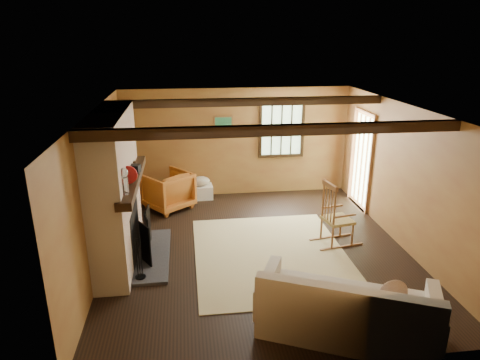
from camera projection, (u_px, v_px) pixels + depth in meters
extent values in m
plane|color=black|center=(257.00, 249.00, 7.29)|extent=(5.50, 5.50, 0.00)
cube|color=olive|center=(237.00, 143.00, 9.48)|extent=(5.00, 0.02, 2.40)
cube|color=olive|center=(303.00, 272.00, 4.33)|extent=(5.00, 0.02, 2.40)
cube|color=olive|center=(98.00, 190.00, 6.60)|extent=(0.02, 5.50, 2.40)
cube|color=olive|center=(404.00, 177.00, 7.21)|extent=(0.02, 5.50, 2.40)
cube|color=silver|center=(259.00, 109.00, 6.52)|extent=(5.00, 5.50, 0.02)
cube|color=black|center=(275.00, 130.00, 5.41)|extent=(5.00, 0.12, 0.14)
cube|color=black|center=(247.00, 102.00, 7.66)|extent=(5.00, 0.12, 0.14)
cube|color=black|center=(282.00, 128.00, 9.48)|extent=(1.02, 0.06, 1.32)
cube|color=#ADD1A0|center=(281.00, 128.00, 9.51)|extent=(0.90, 0.01, 1.20)
cube|color=black|center=(282.00, 128.00, 9.49)|extent=(0.90, 0.03, 0.02)
cube|color=brown|center=(361.00, 160.00, 8.87)|extent=(0.06, 1.00, 2.06)
cube|color=#ADD1A0|center=(362.00, 160.00, 8.87)|extent=(0.01, 0.80, 1.85)
cube|color=brown|center=(223.00, 125.00, 9.29)|extent=(0.42, 0.03, 0.42)
cube|color=#257159|center=(223.00, 126.00, 9.28)|extent=(0.36, 0.01, 0.36)
cube|color=#AA5842|center=(115.00, 189.00, 6.63)|extent=(0.50, 2.20, 2.40)
cube|color=black|center=(124.00, 233.00, 6.88)|extent=(0.38, 1.00, 0.85)
cube|color=#3C3C41|center=(153.00, 255.00, 7.07)|extent=(0.55, 1.80, 0.05)
cube|color=black|center=(132.00, 180.00, 6.61)|extent=(0.22, 2.30, 0.12)
cube|color=black|center=(145.00, 244.00, 6.66)|extent=(0.19, 0.29, 0.66)
cube|color=black|center=(147.00, 234.00, 6.99)|extent=(0.10, 0.33, 0.66)
cube|color=black|center=(148.00, 226.00, 7.31)|extent=(0.05, 0.33, 0.66)
cylinder|color=black|center=(141.00, 277.00, 6.36)|extent=(0.16, 0.16, 0.02)
cylinder|color=black|center=(137.00, 259.00, 6.23)|extent=(0.01, 0.01, 0.64)
cylinder|color=black|center=(139.00, 258.00, 6.26)|extent=(0.01, 0.01, 0.64)
cylinder|color=black|center=(141.00, 257.00, 6.29)|extent=(0.01, 0.01, 0.64)
cylinder|color=silver|center=(124.00, 186.00, 5.82)|extent=(0.11, 0.11, 0.24)
sphere|color=silver|center=(123.00, 173.00, 5.76)|extent=(0.13, 0.13, 0.13)
cylinder|color=#A11312|center=(128.00, 175.00, 6.21)|extent=(0.27, 0.05, 0.27)
cube|color=black|center=(132.00, 169.00, 6.73)|extent=(0.26, 0.20, 0.13)
cylinder|color=black|center=(135.00, 164.00, 7.04)|extent=(0.08, 0.08, 0.09)
cylinder|color=black|center=(135.00, 164.00, 7.05)|extent=(0.07, 0.07, 0.08)
cube|color=beige|center=(271.00, 254.00, 7.13)|extent=(2.50, 3.00, 0.01)
cube|color=tan|center=(338.00, 220.00, 7.39)|extent=(0.53, 0.54, 0.05)
cube|color=brown|center=(330.00, 186.00, 7.12)|extent=(0.13, 0.45, 0.08)
cylinder|color=brown|center=(352.00, 234.00, 7.34)|extent=(0.04, 0.04, 0.43)
cylinder|color=brown|center=(341.00, 225.00, 7.69)|extent=(0.04, 0.04, 0.43)
cylinder|color=brown|center=(332.00, 237.00, 7.23)|extent=(0.04, 0.04, 0.43)
cylinder|color=brown|center=(321.00, 228.00, 7.58)|extent=(0.04, 0.04, 0.43)
cylinder|color=brown|center=(335.00, 207.00, 7.05)|extent=(0.04, 0.04, 0.73)
cylinder|color=brown|center=(323.00, 199.00, 7.40)|extent=(0.04, 0.04, 0.73)
cylinder|color=brown|center=(332.00, 206.00, 7.14)|extent=(0.02, 0.02, 0.60)
cylinder|color=brown|center=(329.00, 204.00, 7.23)|extent=(0.02, 0.02, 0.60)
cylinder|color=brown|center=(326.00, 202.00, 7.32)|extent=(0.02, 0.02, 0.60)
cube|color=brown|center=(345.00, 216.00, 7.15)|extent=(0.41, 0.11, 0.03)
cube|color=brown|center=(332.00, 207.00, 7.53)|extent=(0.41, 0.11, 0.03)
cube|color=brown|center=(342.00, 247.00, 7.36)|extent=(0.82, 0.19, 0.03)
cube|color=brown|center=(330.00, 237.00, 7.71)|extent=(0.82, 0.19, 0.03)
cube|color=beige|center=(346.00, 315.00, 5.23)|extent=(2.26, 1.71, 0.45)
cube|color=beige|center=(346.00, 310.00, 4.76)|extent=(1.94, 1.00, 0.57)
cube|color=beige|center=(268.00, 287.00, 5.43)|extent=(0.52, 0.90, 0.41)
cube|color=beige|center=(435.00, 316.00, 4.89)|extent=(0.52, 0.90, 0.41)
ellipsoid|color=beige|center=(393.00, 294.00, 5.07)|extent=(0.39, 0.27, 0.37)
cylinder|color=brown|center=(138.00, 200.00, 9.30)|extent=(0.39, 0.12, 0.12)
cylinder|color=brown|center=(144.00, 200.00, 9.32)|extent=(0.39, 0.12, 0.12)
cylinder|color=brown|center=(149.00, 200.00, 9.33)|extent=(0.39, 0.12, 0.12)
cylinder|color=brown|center=(137.00, 195.00, 9.27)|extent=(0.39, 0.12, 0.12)
cylinder|color=brown|center=(143.00, 195.00, 9.28)|extent=(0.39, 0.12, 0.12)
cylinder|color=brown|center=(149.00, 195.00, 9.30)|extent=(0.39, 0.12, 0.12)
cube|color=white|center=(201.00, 192.00, 9.53)|extent=(0.52, 0.41, 0.30)
ellipsoid|color=beige|center=(201.00, 181.00, 9.45)|extent=(0.48, 0.43, 0.20)
imported|color=#BF6026|center=(168.00, 190.00, 8.90)|extent=(1.20, 1.21, 0.79)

